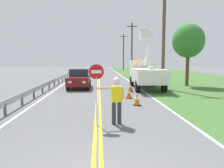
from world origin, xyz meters
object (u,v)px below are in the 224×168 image
at_px(flagger_worker, 116,98).
at_px(utility_pole_near, 164,35).
at_px(roadside_tree_verge, 188,41).
at_px(traffic_cone_tail, 131,87).
at_px(oncoming_sedan_nearest, 79,79).
at_px(traffic_cone_lead, 137,99).
at_px(traffic_cone_mid, 129,93).
at_px(stop_sign_paddle, 96,81).
at_px(utility_bucket_truck, 146,72).
at_px(utility_pole_mid, 132,48).
at_px(utility_pole_far, 123,51).

relative_size(flagger_worker, utility_pole_near, 0.21).
xyz_separation_m(flagger_worker, roadside_tree_verge, (7.78, 12.58, 3.22)).
relative_size(flagger_worker, traffic_cone_tail, 2.61).
relative_size(oncoming_sedan_nearest, traffic_cone_lead, 5.88).
distance_m(utility_pole_near, traffic_cone_mid, 7.24).
height_order(stop_sign_paddle, utility_bucket_truck, utility_bucket_truck).
distance_m(flagger_worker, traffic_cone_mid, 6.12).
bearing_deg(oncoming_sedan_nearest, utility_pole_mid, 69.29).
relative_size(utility_pole_near, utility_pole_far, 1.01).
xyz_separation_m(oncoming_sedan_nearest, roadside_tree_verge, (10.17, 1.21, 3.44)).
bearing_deg(roadside_tree_verge, utility_pole_mid, 98.00).
relative_size(utility_pole_near, roadside_tree_verge, 1.49).
relative_size(oncoming_sedan_nearest, traffic_cone_mid, 5.88).
bearing_deg(flagger_worker, roadside_tree_verge, 58.28).
relative_size(stop_sign_paddle, oncoming_sedan_nearest, 0.57).
relative_size(stop_sign_paddle, utility_pole_near, 0.26).
relative_size(traffic_cone_lead, traffic_cone_mid, 1.00).
height_order(utility_pole_far, roadside_tree_verge, utility_pole_far).
bearing_deg(utility_pole_near, flagger_worker, -114.54).
distance_m(traffic_cone_mid, roadside_tree_verge, 10.08).
distance_m(utility_pole_mid, traffic_cone_tail, 23.04).
height_order(utility_bucket_truck, utility_pole_near, utility_pole_near).
bearing_deg(traffic_cone_lead, oncoming_sedan_nearest, 116.14).
xyz_separation_m(stop_sign_paddle, utility_bucket_truck, (4.22, 11.30, -0.30)).
xyz_separation_m(stop_sign_paddle, utility_pole_mid, (5.91, 31.41, 2.93)).
relative_size(flagger_worker, roadside_tree_verge, 0.31).
bearing_deg(oncoming_sedan_nearest, traffic_cone_mid, -55.87).
distance_m(flagger_worker, oncoming_sedan_nearest, 11.62).
bearing_deg(utility_pole_far, roadside_tree_verge, -85.95).
xyz_separation_m(utility_bucket_truck, traffic_cone_tail, (-1.65, -2.27, -1.07)).
relative_size(traffic_cone_mid, roadside_tree_verge, 0.12).
distance_m(utility_pole_far, traffic_cone_mid, 41.30).
bearing_deg(utility_pole_mid, traffic_cone_lead, -97.65).
bearing_deg(stop_sign_paddle, utility_bucket_truck, 69.54).
bearing_deg(traffic_cone_mid, traffic_cone_lead, -86.77).
distance_m(utility_pole_near, traffic_cone_lead, 8.87).
height_order(utility_bucket_truck, utility_pole_far, utility_pole_far).
xyz_separation_m(stop_sign_paddle, roadside_tree_verge, (8.54, 12.69, 2.56)).
bearing_deg(utility_pole_near, oncoming_sedan_nearest, 173.88).
distance_m(stop_sign_paddle, utility_bucket_truck, 12.07).
bearing_deg(utility_bucket_truck, traffic_cone_mid, -112.41).
relative_size(flagger_worker, utility_pole_mid, 0.21).
distance_m(utility_pole_near, traffic_cone_tail, 5.49).
height_order(traffic_cone_mid, traffic_cone_tail, same).
bearing_deg(utility_pole_mid, oncoming_sedan_nearest, -110.71).
bearing_deg(stop_sign_paddle, oncoming_sedan_nearest, 98.09).
height_order(stop_sign_paddle, oncoming_sedan_nearest, stop_sign_paddle).
distance_m(stop_sign_paddle, traffic_cone_mid, 6.53).
relative_size(utility_bucket_truck, roadside_tree_verge, 1.17).
bearing_deg(traffic_cone_mid, traffic_cone_tail, 80.15).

